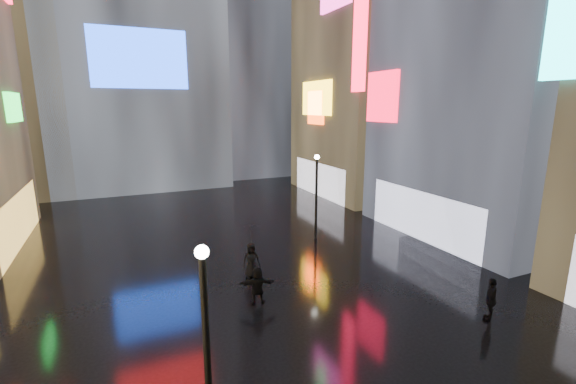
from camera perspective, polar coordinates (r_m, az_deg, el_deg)
ground at (r=22.36m, az=-8.43°, el=-8.45°), size 140.00×140.00×0.00m
building_right_far at (r=37.47m, az=12.11°, el=21.55°), size 10.28×12.00×28.00m
tower_flank_right at (r=49.21m, az=-7.05°, el=23.07°), size 12.00×12.00×34.00m
lamp_near at (r=9.16m, az=-11.98°, el=-21.05°), size 0.30×0.30×5.20m
lamp_far at (r=23.18m, az=4.22°, el=0.02°), size 0.30×0.30×5.20m
pedestrian_3 at (r=16.92m, az=27.85°, el=-13.88°), size 1.06×0.90×1.70m
pedestrian_4 at (r=18.64m, az=-5.46°, el=-10.00°), size 0.89×0.66×1.67m
pedestrian_5 at (r=16.29m, az=-4.55°, el=-13.62°), size 1.54×0.84×1.59m
umbrella_2 at (r=18.18m, az=-5.54°, el=-6.21°), size 1.04×1.06×0.94m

